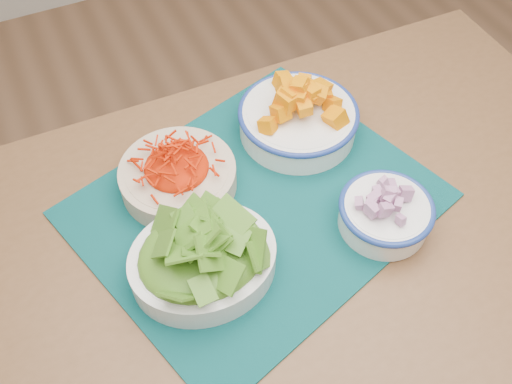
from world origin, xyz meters
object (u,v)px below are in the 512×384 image
(table, at_px, (308,258))
(carrot_bowl, at_px, (177,172))
(squash_bowl, at_px, (298,114))
(onion_bowl, at_px, (386,210))
(lettuce_bowl, at_px, (202,255))
(placemat, at_px, (256,204))

(table, height_order, carrot_bowl, carrot_bowl)
(table, relative_size, squash_bowl, 4.32)
(onion_bowl, bearing_deg, carrot_bowl, 141.18)
(carrot_bowl, bearing_deg, lettuce_bowl, -98.15)
(placemat, bearing_deg, onion_bowl, -54.05)
(carrot_bowl, bearing_deg, onion_bowl, -38.82)
(lettuce_bowl, distance_m, onion_bowl, 0.29)
(carrot_bowl, xyz_separation_m, lettuce_bowl, (-0.02, -0.17, 0.01))
(table, height_order, placemat, placemat)
(squash_bowl, relative_size, lettuce_bowl, 1.17)
(squash_bowl, bearing_deg, onion_bowl, -83.55)
(carrot_bowl, height_order, onion_bowl, onion_bowl)
(squash_bowl, bearing_deg, lettuce_bowl, -143.25)
(squash_bowl, distance_m, onion_bowl, 0.24)
(placemat, distance_m, carrot_bowl, 0.14)
(carrot_bowl, height_order, squash_bowl, squash_bowl)
(carrot_bowl, xyz_separation_m, onion_bowl, (0.27, -0.21, 0.00))
(table, xyz_separation_m, onion_bowl, (0.10, -0.05, 0.15))
(squash_bowl, relative_size, onion_bowl, 1.50)
(lettuce_bowl, height_order, onion_bowl, lettuce_bowl)
(table, distance_m, squash_bowl, 0.26)
(carrot_bowl, relative_size, lettuce_bowl, 0.93)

